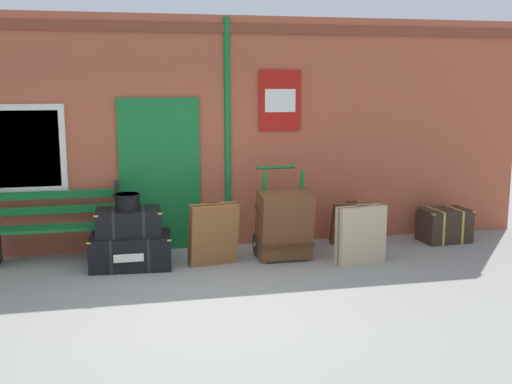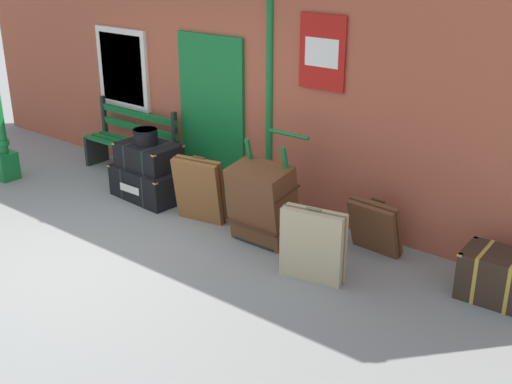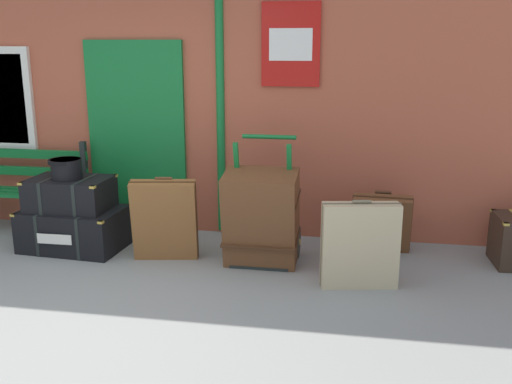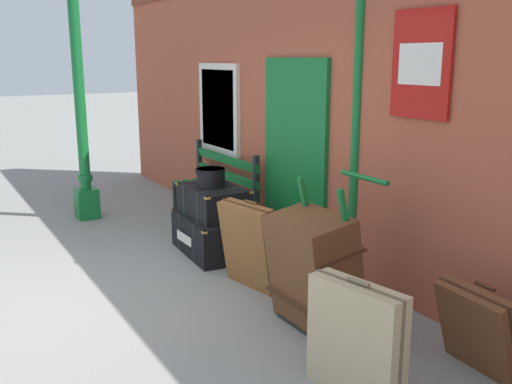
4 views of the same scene
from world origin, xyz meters
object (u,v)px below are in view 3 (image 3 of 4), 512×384
(steamer_trunk_middle, at_px, (70,194))
(suitcase_tan, at_px, (165,220))
(round_hatbox, at_px, (66,168))
(porters_trolley, at_px, (264,232))
(large_brown_trunk, at_px, (261,218))
(suitcase_umber, at_px, (382,223))
(platform_bench, at_px, (18,191))
(suitcase_olive, at_px, (360,245))
(steamer_trunk_base, at_px, (74,229))

(steamer_trunk_middle, relative_size, suitcase_tan, 0.99)
(round_hatbox, distance_m, suitcase_tan, 1.16)
(steamer_trunk_middle, distance_m, porters_trolley, 2.02)
(porters_trolley, relative_size, large_brown_trunk, 1.26)
(suitcase_tan, distance_m, suitcase_umber, 2.16)
(suitcase_umber, bearing_deg, porters_trolley, -162.84)
(platform_bench, distance_m, suitcase_umber, 4.03)
(steamer_trunk_middle, relative_size, suitcase_olive, 1.04)
(porters_trolley, bearing_deg, suitcase_tan, -167.29)
(steamer_trunk_base, xyz_separation_m, porters_trolley, (1.97, 0.06, 0.06))
(steamer_trunk_base, height_order, round_hatbox, round_hatbox)
(steamer_trunk_base, distance_m, round_hatbox, 0.65)
(steamer_trunk_base, distance_m, suitcase_tan, 1.06)
(steamer_trunk_base, distance_m, porters_trolley, 1.97)
(steamer_trunk_base, bearing_deg, suitcase_tan, -8.29)
(steamer_trunk_base, relative_size, suitcase_olive, 1.34)
(platform_bench, xyz_separation_m, round_hatbox, (0.89, -0.51, 0.41))
(large_brown_trunk, bearing_deg, porters_trolley, 90.00)
(suitcase_olive, bearing_deg, platform_bench, 165.85)
(steamer_trunk_base, xyz_separation_m, suitcase_tan, (1.03, -0.15, 0.19))
(steamer_trunk_middle, height_order, porters_trolley, porters_trolley)
(round_hatbox, xyz_separation_m, large_brown_trunk, (2.00, -0.10, -0.39))
(porters_trolley, height_order, suitcase_tan, porters_trolley)
(platform_bench, distance_m, steamer_trunk_middle, 1.03)
(porters_trolley, xyz_separation_m, suitcase_olive, (0.92, -0.53, 0.10))
(round_hatbox, xyz_separation_m, suitcase_tan, (1.06, -0.14, -0.45))
(steamer_trunk_middle, xyz_separation_m, large_brown_trunk, (1.99, -0.12, -0.11))
(porters_trolley, distance_m, suitcase_umber, 1.20)
(steamer_trunk_middle, bearing_deg, platform_bench, 151.81)
(steamer_trunk_base, xyz_separation_m, suitcase_umber, (3.11, 0.41, 0.10))
(steamer_trunk_base, relative_size, large_brown_trunk, 1.13)
(steamer_trunk_middle, xyz_separation_m, porters_trolley, (1.99, 0.05, -0.31))
(suitcase_tan, bearing_deg, steamer_trunk_base, 171.71)
(porters_trolley, relative_size, suitcase_olive, 1.51)
(platform_bench, height_order, porters_trolley, porters_trolley)
(porters_trolley, relative_size, suitcase_tan, 1.43)
(round_hatbox, xyz_separation_m, suitcase_umber, (3.14, 0.43, -0.55))
(platform_bench, bearing_deg, large_brown_trunk, -11.84)
(large_brown_trunk, bearing_deg, suitcase_umber, 24.92)
(steamer_trunk_middle, distance_m, round_hatbox, 0.28)
(porters_trolley, distance_m, suitcase_olive, 1.07)
(porters_trolley, height_order, suitcase_olive, porters_trolley)
(steamer_trunk_middle, bearing_deg, steamer_trunk_base, -26.07)
(steamer_trunk_base, xyz_separation_m, large_brown_trunk, (1.97, -0.12, 0.26))
(steamer_trunk_base, bearing_deg, porters_trolley, 1.81)
(large_brown_trunk, xyz_separation_m, suitcase_tan, (-0.94, -0.03, -0.06))
(platform_bench, relative_size, round_hatbox, 4.88)
(platform_bench, height_order, suitcase_umber, platform_bench)
(platform_bench, distance_m, large_brown_trunk, 2.95)
(suitcase_olive, xyz_separation_m, suitcase_umber, (0.22, 0.89, -0.06))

